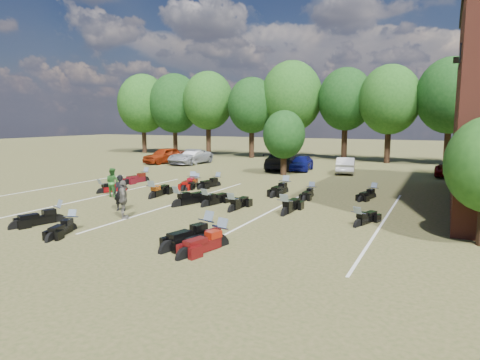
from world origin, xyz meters
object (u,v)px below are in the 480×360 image
Objects in this scene: car_4 at (302,163)px; person_grey at (123,200)px; motorcycle_3 at (72,231)px; car_0 at (165,155)px; person_green at (113,182)px; person_black at (121,193)px; motorcycle_14 at (145,181)px; motorcycle_7 at (101,193)px.

person_grey is (-1.48, -20.11, 0.18)m from car_4.
person_grey reaches higher than car_4.
person_grey is at bearing 61.85° from motorcycle_3.
motorcycle_3 is at bearing 127.36° from person_grey.
car_0 is 2.81× the size of person_green.
person_black reaches higher than person_green.
person_green is at bearing -63.98° from motorcycle_14.
motorcycle_3 is at bearing -59.07° from motorcycle_14.
motorcycle_7 is (-1.40, 0.56, -0.80)m from person_green.
motorcycle_3 is 0.98× the size of motorcycle_7.
person_black is at bearing -46.98° from car_0.
person_grey is 0.70× the size of motorcycle_14.
person_black is 0.83× the size of motorcycle_7.
person_grey is 0.81× the size of motorcycle_7.
car_0 is at bearing 94.51° from person_black.
person_grey is 11.37m from motorcycle_14.
person_black reaches higher than car_0.
motorcycle_14 is (-2.18, 5.57, -0.80)m from person_green.
motorcycle_14 is at bearing 95.70° from person_black.
motorcycle_3 is at bearing -104.31° from person_black.
motorcycle_3 is 0.84× the size of motorcycle_14.
car_0 is 2.26× the size of motorcycle_3.
motorcycle_14 is at bearing -63.97° from person_green.
person_grey is at bearing -100.40° from car_4.
motorcycle_14 is at bearing -47.92° from car_0.
person_black is 1.69m from person_grey.
car_0 reaches higher than motorcycle_3.
person_green reaches higher than motorcycle_7.
motorcycle_14 is (-5.11, 8.23, -0.85)m from person_black.
person_black is at bearing 142.36° from person_green.
person_green is at bearing -115.21° from car_4.
car_0 is 12.33m from motorcycle_14.
motorcycle_14 is at bearing -132.27° from car_4.
car_0 is 17.16m from motorcycle_7.
person_green reaches higher than car_0.
person_black is at bearing 83.81° from motorcycle_3.
person_grey is (12.40, -20.11, 0.06)m from car_0.
motorcycle_7 is (-5.52, 4.41, -0.83)m from person_grey.
person_green is 7.35m from motorcycle_3.
car_4 is 19.11m from person_black.
car_0 is 2.67× the size of person_black.
motorcycle_3 is at bearing -49.67° from car_0.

